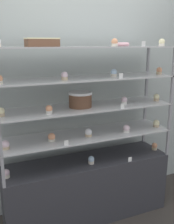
# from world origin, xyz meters

# --- Properties ---
(ground_plane) EXTENTS (20.00, 20.00, 0.00)m
(ground_plane) POSITION_xyz_m (0.00, 0.00, 0.00)
(ground_plane) COLOR #38332D
(back_wall) EXTENTS (8.00, 0.05, 2.60)m
(back_wall) POSITION_xyz_m (0.00, 0.36, 1.30)
(back_wall) COLOR #A8B2AD
(back_wall) RESTS_ON ground_plane
(display_base) EXTENTS (1.59, 0.42, 0.60)m
(display_base) POSITION_xyz_m (0.00, 0.00, 0.30)
(display_base) COLOR #333338
(display_base) RESTS_ON ground_plane
(display_riser_lower) EXTENTS (1.59, 0.42, 0.26)m
(display_riser_lower) POSITION_xyz_m (0.00, 0.00, 0.85)
(display_riser_lower) COLOR #99999E
(display_riser_lower) RESTS_ON display_base
(display_riser_middle) EXTENTS (1.59, 0.42, 0.26)m
(display_riser_middle) POSITION_xyz_m (0.00, 0.00, 1.11)
(display_riser_middle) COLOR #99999E
(display_riser_middle) RESTS_ON display_riser_lower
(display_riser_upper) EXTENTS (1.59, 0.42, 0.26)m
(display_riser_upper) POSITION_xyz_m (0.00, 0.00, 1.38)
(display_riser_upper) COLOR #99999E
(display_riser_upper) RESTS_ON display_riser_middle
(display_riser_top) EXTENTS (1.59, 0.42, 0.26)m
(display_riser_top) POSITION_xyz_m (0.00, 0.00, 1.64)
(display_riser_top) COLOR #99999E
(display_riser_top) RESTS_ON display_riser_upper
(layer_cake_centerpiece) EXTENTS (0.21, 0.21, 0.14)m
(layer_cake_centerpiece) POSITION_xyz_m (-0.06, 0.01, 1.20)
(layer_cake_centerpiece) COLOR brown
(layer_cake_centerpiece) RESTS_ON display_riser_middle
(sheet_cake_frosted) EXTENTS (0.25, 0.18, 0.07)m
(sheet_cake_frosted) POSITION_xyz_m (-0.39, -0.01, 1.69)
(sheet_cake_frosted) COLOR brown
(sheet_cake_frosted) RESTS_ON display_riser_top
(cupcake_0) EXTENTS (0.06, 0.06, 0.07)m
(cupcake_0) POSITION_xyz_m (-0.75, -0.04, 0.64)
(cupcake_0) COLOR beige
(cupcake_0) RESTS_ON display_base
(cupcake_1) EXTENTS (0.06, 0.06, 0.07)m
(cupcake_1) POSITION_xyz_m (0.01, -0.09, 0.64)
(cupcake_1) COLOR beige
(cupcake_1) RESTS_ON display_base
(cupcake_2) EXTENTS (0.06, 0.06, 0.07)m
(cupcake_2) POSITION_xyz_m (0.75, -0.05, 0.64)
(cupcake_2) COLOR #CCB28C
(cupcake_2) RESTS_ON display_base
(price_tag_0) EXTENTS (0.04, 0.00, 0.04)m
(price_tag_0) POSITION_xyz_m (0.36, -0.19, 0.62)
(price_tag_0) COLOR white
(price_tag_0) RESTS_ON display_base
(cupcake_3) EXTENTS (0.06, 0.06, 0.07)m
(cupcake_3) POSITION_xyz_m (-0.74, -0.07, 0.90)
(cupcake_3) COLOR #CCB28C
(cupcake_3) RESTS_ON display_riser_lower
(cupcake_4) EXTENTS (0.06, 0.06, 0.07)m
(cupcake_4) POSITION_xyz_m (-0.35, -0.05, 0.90)
(cupcake_4) COLOR beige
(cupcake_4) RESTS_ON display_riser_lower
(cupcake_5) EXTENTS (0.06, 0.06, 0.07)m
(cupcake_5) POSITION_xyz_m (-0.01, -0.06, 0.90)
(cupcake_5) COLOR #CCB28C
(cupcake_5) RESTS_ON display_riser_lower
(cupcake_6) EXTENTS (0.06, 0.06, 0.07)m
(cupcake_6) POSITION_xyz_m (0.36, -0.10, 0.90)
(cupcake_6) COLOR white
(cupcake_6) RESTS_ON display_riser_lower
(cupcake_7) EXTENTS (0.06, 0.06, 0.07)m
(cupcake_7) POSITION_xyz_m (0.73, -0.08, 0.90)
(cupcake_7) COLOR #CCB28C
(cupcake_7) RESTS_ON display_riser_lower
(price_tag_1) EXTENTS (0.04, 0.00, 0.04)m
(price_tag_1) POSITION_xyz_m (-0.27, -0.19, 0.89)
(price_tag_1) COLOR white
(price_tag_1) RESTS_ON display_riser_lower
(cupcake_8) EXTENTS (0.06, 0.06, 0.07)m
(cupcake_8) POSITION_xyz_m (-0.75, -0.04, 1.16)
(cupcake_8) COLOR #CCB28C
(cupcake_8) RESTS_ON display_riser_middle
(cupcake_9) EXTENTS (0.06, 0.06, 0.07)m
(cupcake_9) POSITION_xyz_m (-0.38, -0.11, 1.16)
(cupcake_9) COLOR white
(cupcake_9) RESTS_ON display_riser_middle
(cupcake_10) EXTENTS (0.06, 0.06, 0.07)m
(cupcake_10) POSITION_xyz_m (0.36, -0.05, 1.16)
(cupcake_10) COLOR white
(cupcake_10) RESTS_ON display_riser_middle
(cupcake_11) EXTENTS (0.06, 0.06, 0.07)m
(cupcake_11) POSITION_xyz_m (0.73, -0.05, 1.16)
(cupcake_11) COLOR #CCB28C
(cupcake_11) RESTS_ON display_riser_middle
(price_tag_2) EXTENTS (0.04, 0.00, 0.04)m
(price_tag_2) POSITION_xyz_m (0.26, -0.19, 1.15)
(price_tag_2) COLOR white
(price_tag_2) RESTS_ON display_riser_middle
(cupcake_13) EXTENTS (0.06, 0.06, 0.07)m
(cupcake_13) POSITION_xyz_m (-0.24, -0.08, 1.42)
(cupcake_13) COLOR #CCB28C
(cupcake_13) RESTS_ON display_riser_upper
(cupcake_14) EXTENTS (0.06, 0.06, 0.07)m
(cupcake_14) POSITION_xyz_m (0.24, -0.04, 1.42)
(cupcake_14) COLOR beige
(cupcake_14) RESTS_ON display_riser_upper
(cupcake_15) EXTENTS (0.06, 0.06, 0.07)m
(cupcake_15) POSITION_xyz_m (0.74, -0.05, 1.42)
(cupcake_15) COLOR #CCB28C
(cupcake_15) RESTS_ON display_riser_upper
(price_tag_3) EXTENTS (0.04, 0.00, 0.04)m
(price_tag_3) POSITION_xyz_m (0.23, -0.19, 1.41)
(price_tag_3) COLOR white
(price_tag_3) RESTS_ON display_riser_upper
(cupcake_17) EXTENTS (0.06, 0.06, 0.07)m
(cupcake_17) POSITION_xyz_m (0.25, -0.04, 1.69)
(cupcake_17) COLOR beige
(cupcake_17) RESTS_ON display_riser_top
(cupcake_18) EXTENTS (0.06, 0.06, 0.07)m
(cupcake_18) POSITION_xyz_m (0.73, -0.07, 1.69)
(cupcake_18) COLOR beige
(cupcake_18) RESTS_ON display_riser_top
(price_tag_4) EXTENTS (0.04, 0.00, 0.04)m
(price_tag_4) POSITION_xyz_m (0.44, -0.19, 1.68)
(price_tag_4) COLOR white
(price_tag_4) RESTS_ON display_riser_top
(donut_glazed) EXTENTS (0.14, 0.14, 0.03)m
(donut_glazed) POSITION_xyz_m (0.37, 0.04, 1.67)
(donut_glazed) COLOR #EFB2BC
(donut_glazed) RESTS_ON display_riser_top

